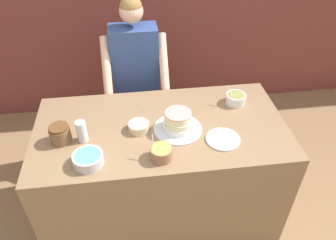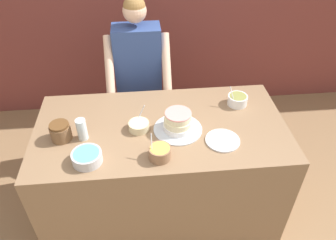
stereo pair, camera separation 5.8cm
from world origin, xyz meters
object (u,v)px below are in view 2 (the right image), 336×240
Objects in this scene: stoneware_jar at (61,132)px; person_baker at (138,69)px; frosting_bowl_olive at (237,100)px; frosting_bowl_white at (139,126)px; frosting_bowl_blue at (87,157)px; ceramic_plate at (223,140)px; frosting_bowl_yellow at (160,152)px; cake at (178,123)px; drinking_glass at (82,129)px.

person_baker is at bearing 56.54° from stoneware_jar.
frosting_bowl_white is at bearing -163.46° from frosting_bowl_olive.
person_baker is at bearing 71.70° from frosting_bowl_blue.
ceramic_plate is at bearing -116.87° from frosting_bowl_olive.
frosting_bowl_blue is at bearing 178.77° from frosting_bowl_yellow.
person_baker reaches higher than ceramic_plate.
frosting_bowl_yellow is at bearing -84.21° from person_baker.
drinking_glass reaches higher than cake.
cake is 1.93× the size of frosting_bowl_white.
person_baker is 0.94m from frosting_bowl_olive.
person_baker is 8.33× the size of frosting_bowl_blue.
frosting_bowl_yellow is at bearing -140.95° from frosting_bowl_olive.
frosting_bowl_white is 1.01× the size of frosting_bowl_yellow.
frosting_bowl_olive is at bearing 27.69° from cake.
drinking_glass is (-0.05, 0.23, 0.04)m from frosting_bowl_blue.
drinking_glass is 0.15m from stoneware_jar.
frosting_bowl_yellow reaches higher than drinking_glass.
person_baker reaches higher than frosting_bowl_white.
cake is at bearing 22.56° from frosting_bowl_blue.
ceramic_plate is at bearing -6.92° from stoneware_jar.
frosting_bowl_white is 1.12× the size of frosting_bowl_olive.
frosting_bowl_yellow is 0.70m from stoneware_jar.
drinking_glass is at bearing -171.41° from frosting_bowl_white.
frosting_bowl_olive is at bearing 39.05° from frosting_bowl_yellow.
ceramic_plate is at bearing 6.59° from frosting_bowl_blue.
drinking_glass is at bearing 155.09° from frosting_bowl_yellow.
drinking_glass reaches higher than frosting_bowl_blue.
person_baker reaches higher than frosting_bowl_blue.
frosting_bowl_blue is 1.22× the size of drinking_glass.
cake is 1.47× the size of ceramic_plate.
frosting_bowl_white is 0.76× the size of ceramic_plate.
frosting_bowl_blue is 1.37× the size of stoneware_jar.
ceramic_plate is (0.29, -0.15, -0.06)m from cake.
frosting_bowl_olive is 1.14× the size of stoneware_jar.
frosting_bowl_blue is at bearing -155.08° from frosting_bowl_olive.
stoneware_jar is at bearing -167.96° from frosting_bowl_olive.
cake is 0.28m from frosting_bowl_white.
frosting_bowl_yellow is 0.75× the size of ceramic_plate.
ceramic_plate is (-0.21, -0.41, -0.04)m from frosting_bowl_olive.
frosting_bowl_olive is (0.77, 0.23, 0.01)m from frosting_bowl_white.
drinking_glass reaches higher than ceramic_plate.
cake is at bearing -72.44° from person_baker.
frosting_bowl_olive is at bearing 24.92° from frosting_bowl_blue.
stoneware_jar is (-1.31, -0.28, 0.02)m from frosting_bowl_olive.
frosting_bowl_yellow reaches higher than stoneware_jar.
frosting_bowl_olive is at bearing 63.13° from ceramic_plate.
cake is at bearing -6.69° from frosting_bowl_white.
frosting_bowl_white is 0.60m from ceramic_plate.
ceramic_plate is (0.44, 0.11, -0.04)m from frosting_bowl_yellow.
frosting_bowl_white is at bearing 8.59° from drinking_glass.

